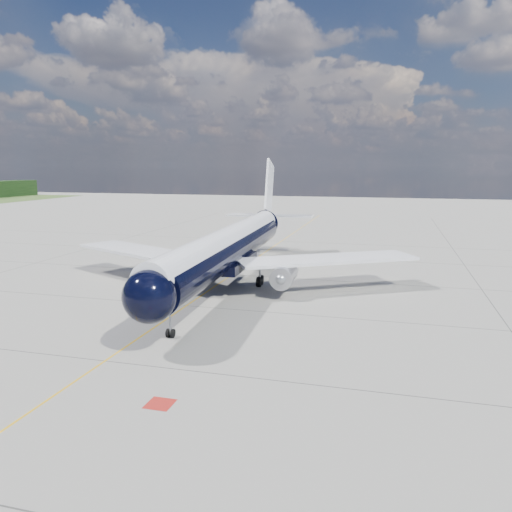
# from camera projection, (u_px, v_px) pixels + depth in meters

# --- Properties ---
(ground) EXTENTS (320.00, 320.00, 0.00)m
(ground) POSITION_uv_depth(u_px,v_px,m) (243.00, 267.00, 69.43)
(ground) COLOR gray
(ground) RESTS_ON ground
(taxiway_centerline) EXTENTS (0.16, 160.00, 0.01)m
(taxiway_centerline) POSITION_uv_depth(u_px,v_px,m) (232.00, 275.00, 64.68)
(taxiway_centerline) COLOR #DDA30B
(taxiway_centerline) RESTS_ON ground
(red_marking) EXTENTS (1.60, 1.60, 0.01)m
(red_marking) POSITION_uv_depth(u_px,v_px,m) (160.00, 404.00, 29.70)
(red_marking) COLOR maroon
(red_marking) RESTS_ON ground
(main_airliner) EXTENTS (42.91, 52.26, 15.10)m
(main_airliner) POSITION_uv_depth(u_px,v_px,m) (231.00, 246.00, 58.57)
(main_airliner) COLOR black
(main_airliner) RESTS_ON ground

